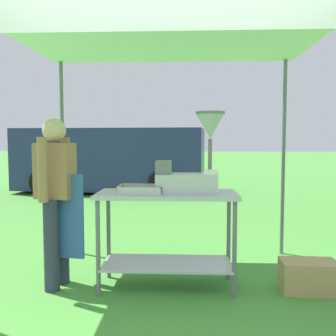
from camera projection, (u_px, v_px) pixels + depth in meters
The scene contains 9 objects.
ground_plane at pixel (179, 203), 8.55m from camera, with size 70.00×70.00×0.00m, color #478E38.
stall_canopy at pixel (167, 42), 3.60m from camera, with size 2.93×2.21×2.42m.
donut_cart at pixel (167, 220), 3.63m from camera, with size 1.32×0.57×0.92m.
donut_tray at pixel (140, 191), 3.57m from camera, with size 0.41×0.30×0.07m.
donut_fryer at pixel (193, 163), 3.56m from camera, with size 0.63×0.28×0.75m.
menu_sign at pixel (211, 184), 3.45m from camera, with size 0.13×0.05×0.23m.
vendor at pixel (56, 193), 3.63m from camera, with size 0.46×0.54×1.61m.
supply_crate at pixel (309, 276), 3.56m from camera, with size 0.52×0.32×0.29m.
van_navy at pixel (113, 159), 10.35m from camera, with size 5.04×2.41×1.69m.
Camera 1 is at (0.15, -2.47, 1.42)m, focal length 41.11 mm.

